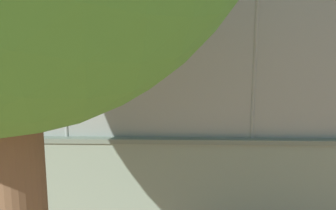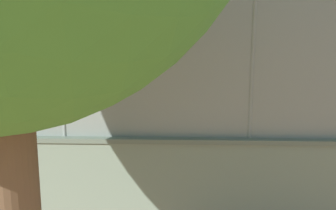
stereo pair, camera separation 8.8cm
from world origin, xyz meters
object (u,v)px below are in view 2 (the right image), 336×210
object	(u,v)px
sports_ball	(272,136)
player_near_wall_returning	(122,87)
player_baseline_waiting	(147,93)
player_crossing_court	(273,106)

from	to	relation	value
sports_ball	player_near_wall_returning	bearing A→B (deg)	-40.91
player_baseline_waiting	sports_ball	bearing A→B (deg)	144.32
player_baseline_waiting	player_crossing_court	bearing A→B (deg)	150.49
player_near_wall_returning	player_baseline_waiting	bearing A→B (deg)	126.76
player_baseline_waiting	sports_ball	xyz separation A→B (m)	(-4.77, 3.42, -0.95)
player_crossing_court	player_baseline_waiting	distance (m)	5.61
player_crossing_court	sports_ball	distance (m)	1.17
player_crossing_court	player_baseline_waiting	xyz separation A→B (m)	(4.88, -2.76, -0.01)
player_baseline_waiting	sports_ball	size ratio (longest dim) A/B	13.34
player_near_wall_returning	player_baseline_waiting	world-z (taller)	player_near_wall_returning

